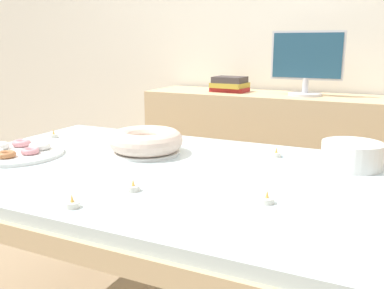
# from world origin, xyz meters

# --- Properties ---
(wall_back) EXTENTS (8.00, 0.10, 2.60)m
(wall_back) POSITION_xyz_m (0.00, 1.65, 1.30)
(wall_back) COLOR silver
(wall_back) RESTS_ON ground
(dining_table) EXTENTS (1.58, 1.06, 0.75)m
(dining_table) POSITION_xyz_m (0.00, 0.00, 0.66)
(dining_table) COLOR silver
(dining_table) RESTS_ON ground
(sideboard) EXTENTS (1.48, 0.44, 0.87)m
(sideboard) POSITION_xyz_m (0.00, 1.35, 0.43)
(sideboard) COLOR #D1B284
(sideboard) RESTS_ON ground
(computer_monitor) EXTENTS (0.42, 0.20, 0.38)m
(computer_monitor) POSITION_xyz_m (0.25, 1.35, 1.06)
(computer_monitor) COLOR silver
(computer_monitor) RESTS_ON sideboard
(book_stack) EXTENTS (0.24, 0.20, 0.10)m
(book_stack) POSITION_xyz_m (-0.23, 1.35, 0.91)
(book_stack) COLOR maroon
(book_stack) RESTS_ON sideboard
(cake_chocolate_round) EXTENTS (0.29, 0.29, 0.09)m
(cake_chocolate_round) POSITION_xyz_m (-0.12, 0.15, 0.79)
(cake_chocolate_round) COLOR white
(cake_chocolate_round) RESTS_ON dining_table
(pastry_platter) EXTENTS (0.37, 0.37, 0.04)m
(pastry_platter) POSITION_xyz_m (-0.57, -0.10, 0.76)
(pastry_platter) COLOR white
(pastry_platter) RESTS_ON dining_table
(plate_stack) EXTENTS (0.21, 0.21, 0.09)m
(plate_stack) POSITION_xyz_m (0.63, 0.29, 0.79)
(plate_stack) COLOR white
(plate_stack) RESTS_ON dining_table
(tealight_near_cakes) EXTENTS (0.04, 0.04, 0.04)m
(tealight_near_cakes) POSITION_xyz_m (0.01, -0.43, 0.76)
(tealight_near_cakes) COLOR silver
(tealight_near_cakes) RESTS_ON dining_table
(tealight_near_front) EXTENTS (0.04, 0.04, 0.04)m
(tealight_near_front) POSITION_xyz_m (0.36, 0.32, 0.76)
(tealight_near_front) COLOR silver
(tealight_near_front) RESTS_ON dining_table
(tealight_centre) EXTENTS (0.04, 0.04, 0.04)m
(tealight_centre) POSITION_xyz_m (-0.66, 0.21, 0.76)
(tealight_centre) COLOR silver
(tealight_centre) RESTS_ON dining_table
(tealight_left_edge) EXTENTS (0.04, 0.04, 0.04)m
(tealight_left_edge) POSITION_xyz_m (0.08, -0.25, 0.76)
(tealight_left_edge) COLOR silver
(tealight_left_edge) RESTS_ON dining_table
(tealight_right_edge) EXTENTS (0.04, 0.04, 0.04)m
(tealight_right_edge) POSITION_xyz_m (0.46, -0.17, 0.76)
(tealight_right_edge) COLOR silver
(tealight_right_edge) RESTS_ON dining_table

